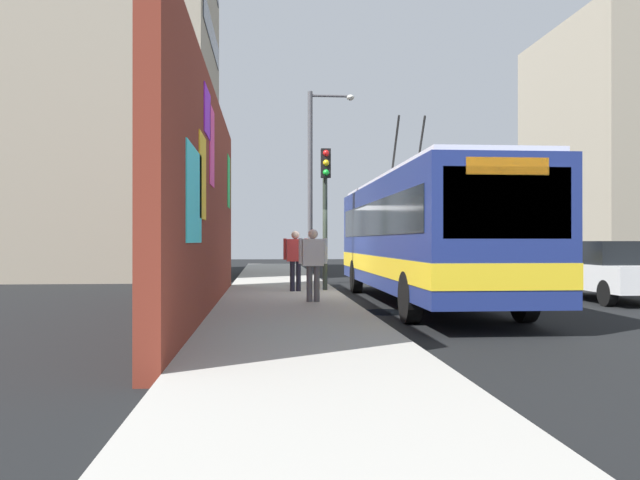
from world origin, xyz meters
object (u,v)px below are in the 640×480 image
at_px(parked_car_white, 609,269).
at_px(street_lamp, 315,172).
at_px(traffic_light, 325,195).
at_px(pedestrian_at_curb, 313,259).
at_px(pedestrian_midblock, 295,256).
at_px(parked_car_navy, 524,262).
at_px(city_bus, 422,234).

relative_size(parked_car_white, street_lamp, 0.65).
bearing_deg(traffic_light, pedestrian_at_curb, 170.29).
relative_size(parked_car_white, traffic_light, 1.09).
bearing_deg(pedestrian_midblock, parked_car_navy, -65.24).
bearing_deg(pedestrian_at_curb, street_lamp, -4.59).
height_order(pedestrian_midblock, traffic_light, traffic_light).
height_order(pedestrian_midblock, pedestrian_at_curb, pedestrian_midblock).
distance_m(pedestrian_at_curb, traffic_light, 4.07).
relative_size(parked_car_navy, street_lamp, 0.67).
bearing_deg(street_lamp, city_bus, -165.55).
xyz_separation_m(city_bus, pedestrian_midblock, (2.64, 3.04, -0.59)).
bearing_deg(pedestrian_at_curb, parked_car_navy, -48.18).
height_order(pedestrian_midblock, street_lamp, street_lamp).
xyz_separation_m(parked_car_white, parked_car_navy, (5.81, 0.00, -0.00)).
relative_size(city_bus, pedestrian_at_curb, 6.89).
distance_m(parked_car_white, pedestrian_midblock, 8.48).
height_order(pedestrian_at_curb, traffic_light, traffic_light).
xyz_separation_m(city_bus, pedestrian_at_curb, (-0.69, 2.77, -0.60)).
height_order(city_bus, traffic_light, city_bus).
bearing_deg(traffic_light, city_bus, -143.62).
bearing_deg(parked_car_white, parked_car_navy, 0.00).
relative_size(parked_car_white, pedestrian_midblock, 2.61).
bearing_deg(pedestrian_midblock, street_lamp, -10.18).
height_order(parked_car_white, pedestrian_midblock, pedestrian_midblock).
height_order(parked_car_white, street_lamp, street_lamp).
relative_size(traffic_light, street_lamp, 0.60).
bearing_deg(pedestrian_midblock, traffic_light, -72.41).
bearing_deg(street_lamp, parked_car_navy, -102.33).
relative_size(city_bus, street_lamp, 1.70).
relative_size(city_bus, pedestrian_midblock, 6.84).
distance_m(parked_car_white, pedestrian_at_curb, 8.08).
bearing_deg(pedestrian_at_curb, traffic_light, -9.71).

